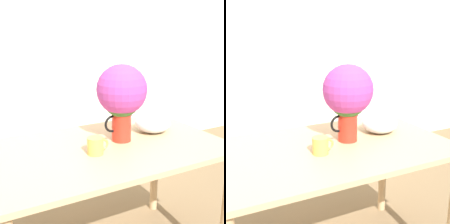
# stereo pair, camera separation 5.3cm
# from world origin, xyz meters

# --- Properties ---
(wall_back) EXTENTS (8.00, 0.05, 2.60)m
(wall_back) POSITION_xyz_m (0.00, 1.85, 1.30)
(wall_back) COLOR #EDE5CC
(wall_back) RESTS_ON ground_plane
(table) EXTENTS (1.38, 0.85, 0.80)m
(table) POSITION_xyz_m (0.05, 0.14, 0.69)
(table) COLOR tan
(table) RESTS_ON ground_plane
(flower_vase) EXTENTS (0.30, 0.30, 0.46)m
(flower_vase) POSITION_xyz_m (0.18, 0.18, 1.08)
(flower_vase) COLOR red
(flower_vase) RESTS_ON table
(coffee_mug) EXTENTS (0.12, 0.09, 0.09)m
(coffee_mug) POSITION_xyz_m (-0.04, 0.07, 0.84)
(coffee_mug) COLOR gold
(coffee_mug) RESTS_ON table
(white_bowl) EXTENTS (0.23, 0.23, 0.11)m
(white_bowl) POSITION_xyz_m (0.44, 0.23, 0.85)
(white_bowl) COLOR silver
(white_bowl) RESTS_ON table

